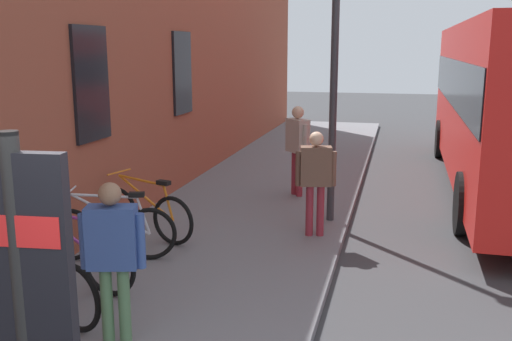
# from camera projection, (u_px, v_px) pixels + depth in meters

# --- Properties ---
(ground) EXTENTS (60.00, 60.00, 0.00)m
(ground) POSITION_uv_depth(u_px,v_px,m) (412.00, 262.00, 8.00)
(ground) COLOR #38383A
(sidewalk_pavement) EXTENTS (24.00, 3.50, 0.12)m
(sidewalk_pavement) POSITION_uv_depth(u_px,v_px,m) (255.00, 207.00, 10.53)
(sidewalk_pavement) COLOR slate
(sidewalk_pavement) RESTS_ON ground
(station_facade) EXTENTS (22.00, 0.65, 7.15)m
(station_facade) POSITION_uv_depth(u_px,v_px,m) (165.00, 12.00, 11.22)
(station_facade) COLOR brown
(station_facade) RESTS_ON ground
(bicycle_far_end) EXTENTS (0.71, 1.69, 0.97)m
(bicycle_far_end) POSITION_uv_depth(u_px,v_px,m) (42.00, 283.00, 5.99)
(bicycle_far_end) COLOR black
(bicycle_far_end) RESTS_ON sidewalk_pavement
(bicycle_by_door) EXTENTS (0.48, 1.76, 0.97)m
(bicycle_by_door) POSITION_uv_depth(u_px,v_px,m) (72.00, 257.00, 6.74)
(bicycle_by_door) COLOR black
(bicycle_by_door) RESTS_ON sidewalk_pavement
(bicycle_mid_rack) EXTENTS (0.64, 1.72, 0.97)m
(bicycle_mid_rack) POSITION_uv_depth(u_px,v_px,m) (110.00, 232.00, 7.65)
(bicycle_mid_rack) COLOR black
(bicycle_mid_rack) RESTS_ON sidewalk_pavement
(bicycle_beside_lamp) EXTENTS (0.65, 1.71, 0.97)m
(bicycle_beside_lamp) POSITION_uv_depth(u_px,v_px,m) (145.00, 213.00, 8.50)
(bicycle_beside_lamp) COLOR black
(bicycle_beside_lamp) RESTS_ON sidewalk_pavement
(transit_info_sign) EXTENTS (0.14, 0.56, 2.40)m
(transit_info_sign) POSITION_uv_depth(u_px,v_px,m) (22.00, 289.00, 2.91)
(transit_info_sign) COLOR black
(transit_info_sign) RESTS_ON sidewalk_pavement
(pedestrian_crossing_street) EXTENTS (0.34, 0.59, 1.59)m
(pedestrian_crossing_street) POSITION_uv_depth(u_px,v_px,m) (113.00, 248.00, 5.34)
(pedestrian_crossing_street) COLOR #4C724C
(pedestrian_crossing_street) RESTS_ON sidewalk_pavement
(pedestrian_by_facade) EXTENTS (0.32, 0.59, 1.58)m
(pedestrian_by_facade) POSITION_uv_depth(u_px,v_px,m) (316.00, 173.00, 8.54)
(pedestrian_by_facade) COLOR maroon
(pedestrian_by_facade) RESTS_ON sidewalk_pavement
(pedestrian_near_bus) EXTENTS (0.53, 0.51, 1.71)m
(pedestrian_near_bus) POSITION_uv_depth(u_px,v_px,m) (298.00, 141.00, 10.90)
(pedestrian_near_bus) COLOR maroon
(pedestrian_near_bus) RESTS_ON sidewalk_pavement
(street_lamp) EXTENTS (0.28, 0.28, 4.85)m
(street_lamp) POSITION_uv_depth(u_px,v_px,m) (335.00, 40.00, 8.93)
(street_lamp) COLOR #333338
(street_lamp) RESTS_ON sidewalk_pavement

